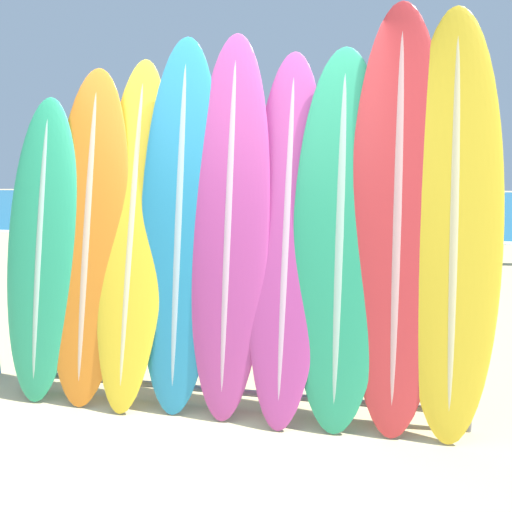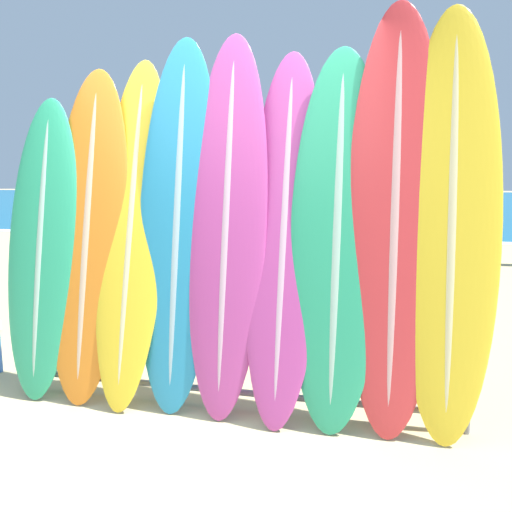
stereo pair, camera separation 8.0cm
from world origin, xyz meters
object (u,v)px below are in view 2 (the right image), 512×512
object	(u,v)px
surfboard_slot_3	(178,224)
surfboard_slot_8	(451,221)
surfboard_slot_6	(337,236)
surfboard_slot_4	(227,224)
surfboard_slot_2	(132,231)
surfboard_slot_7	(394,216)
surfboard_rack	(229,338)
person_mid_beach	(211,211)
surfboard_slot_0	(43,247)
surfboard_slot_1	(88,234)
surfboard_slot_5	(284,234)
person_near_water	(116,224)

from	to	relation	value
surfboard_slot_3	surfboard_slot_8	size ratio (longest dim) A/B	0.96
surfboard_slot_6	surfboard_slot_4	bearing A→B (deg)	-179.94
surfboard_slot_2	surfboard_slot_7	distance (m)	1.73
surfboard_slot_3	surfboard_slot_8	bearing A→B (deg)	0.06
surfboard_slot_8	surfboard_slot_2	bearing A→B (deg)	179.90
surfboard_slot_4	surfboard_rack	bearing A→B (deg)	-67.51
surfboard_slot_6	person_mid_beach	world-z (taller)	surfboard_slot_6
surfboard_slot_2	person_mid_beach	distance (m)	6.27
surfboard_slot_0	surfboard_slot_1	bearing A→B (deg)	5.73
surfboard_slot_5	person_mid_beach	world-z (taller)	surfboard_slot_5
surfboard_slot_1	surfboard_slot_4	size ratio (longest dim) A/B	0.93
surfboard_slot_2	surfboard_slot_6	bearing A→B (deg)	-0.42
surfboard_slot_6	person_mid_beach	xyz separation A→B (m)	(-2.82, 6.11, -0.24)
surfboard_slot_7	person_near_water	size ratio (longest dim) A/B	1.57
surfboard_slot_7	person_near_water	distance (m)	4.98
surfboard_slot_8	person_near_water	world-z (taller)	surfboard_slot_8
surfboard_slot_2	surfboard_slot_5	bearing A→B (deg)	0.56
surfboard_slot_0	person_mid_beach	xyz separation A→B (m)	(-0.78, 6.15, -0.11)
surfboard_slot_8	surfboard_slot_3	bearing A→B (deg)	-179.94
surfboard_slot_1	surfboard_slot_2	world-z (taller)	surfboard_slot_2
surfboard_slot_0	surfboard_slot_8	world-z (taller)	surfboard_slot_8
surfboard_slot_8	surfboard_rack	bearing A→B (deg)	-178.30
surfboard_slot_3	surfboard_slot_5	size ratio (longest dim) A/B	1.04
surfboard_slot_1	surfboard_slot_8	size ratio (longest dim) A/B	0.90
surfboard_rack	surfboard_slot_0	distance (m)	1.47
surfboard_slot_2	surfboard_slot_3	world-z (taller)	surfboard_slot_3
surfboard_rack	surfboard_slot_1	xyz separation A→B (m)	(-1.01, 0.03, 0.66)
surfboard_slot_3	surfboard_slot_4	size ratio (longest dim) A/B	1.00
surfboard_rack	surfboard_slot_6	distance (m)	0.98
surfboard_slot_1	surfboard_slot_3	world-z (taller)	surfboard_slot_3
surfboard_rack	surfboard_slot_2	size ratio (longest dim) A/B	1.28
surfboard_slot_3	surfboard_slot_6	bearing A→B (deg)	-0.26
surfboard_slot_3	surfboard_slot_7	size ratio (longest dim) A/B	0.94
surfboard_slot_2	surfboard_slot_5	size ratio (longest dim) A/B	1.00
surfboard_slot_1	surfboard_slot_7	size ratio (longest dim) A/B	0.88
surfboard_slot_0	surfboard_slot_4	world-z (taller)	surfboard_slot_4
surfboard_slot_0	surfboard_slot_8	bearing A→B (deg)	1.00
surfboard_slot_1	person_mid_beach	xyz separation A→B (m)	(-1.12, 6.12, -0.21)
surfboard_slot_1	surfboard_slot_0	bearing A→B (deg)	-174.27
surfboard_slot_2	person_mid_beach	bearing A→B (deg)	103.27
surfboard_slot_0	person_mid_beach	bearing A→B (deg)	97.19
surfboard_slot_8	person_mid_beach	size ratio (longest dim) A/B	1.49
surfboard_rack	surfboard_slot_7	world-z (taller)	surfboard_slot_7
surfboard_slot_1	surfboard_slot_5	bearing A→B (deg)	1.12
surfboard_slot_2	surfboard_slot_8	distance (m)	2.04
surfboard_rack	surfboard_slot_1	size ratio (longest dim) A/B	1.32
surfboard_rack	surfboard_slot_4	size ratio (longest dim) A/B	1.22
surfboard_slot_8	person_mid_beach	xyz separation A→B (m)	(-3.48, 6.10, -0.34)
surfboard_slot_5	surfboard_slot_6	bearing A→B (deg)	-3.47
surfboard_rack	surfboard_slot_8	size ratio (longest dim) A/B	1.18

